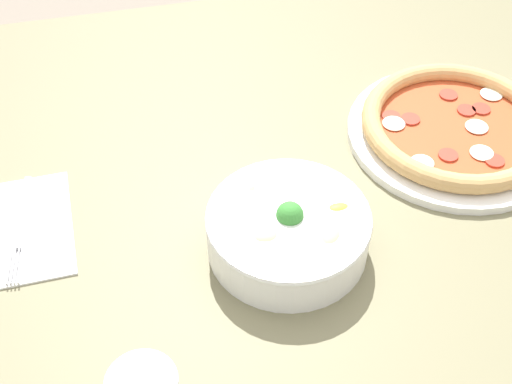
# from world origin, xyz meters

# --- Properties ---
(dining_table) EXTENTS (1.35, 0.98, 0.76)m
(dining_table) POSITION_xyz_m (0.00, 0.00, 0.67)
(dining_table) COLOR #706B4C
(dining_table) RESTS_ON ground_plane
(pizza) EXTENTS (0.30, 0.30, 0.04)m
(pizza) POSITION_xyz_m (-0.18, -0.06, 0.78)
(pizza) COLOR white
(pizza) RESTS_ON dining_table
(bowl) EXTENTS (0.19, 0.19, 0.07)m
(bowl) POSITION_xyz_m (0.10, 0.08, 0.80)
(bowl) COLOR white
(bowl) RESTS_ON dining_table
(napkin) EXTENTS (0.18, 0.18, 0.00)m
(napkin) POSITION_xyz_m (0.43, -0.02, 0.77)
(napkin) COLOR white
(napkin) RESTS_ON dining_table
(fork) EXTENTS (0.03, 0.17, 0.00)m
(fork) POSITION_xyz_m (0.41, -0.02, 0.77)
(fork) COLOR silver
(fork) RESTS_ON napkin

